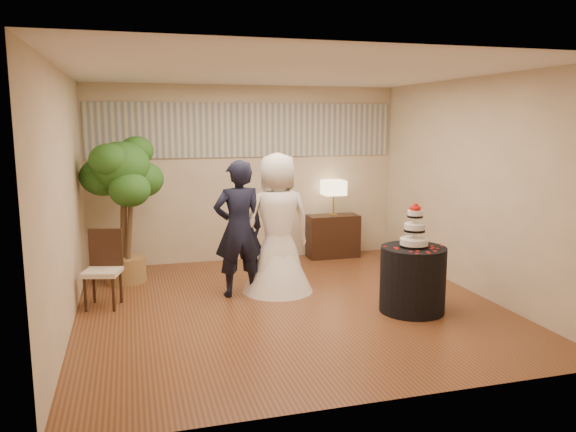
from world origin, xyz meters
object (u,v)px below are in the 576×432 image
object	(u,v)px
groom	(239,229)
side_chair	(102,270)
cake_table	(413,279)
wedding_cake	(415,225)
console	(333,236)
table_lamp	(333,198)
ficus_tree	(123,209)
bride	(278,223)

from	to	relation	value
groom	side_chair	bearing A→B (deg)	-2.59
cake_table	wedding_cake	distance (m)	0.65
console	table_lamp	bearing A→B (deg)	0.00
cake_table	table_lamp	distance (m)	2.88
groom	console	xyz separation A→B (m)	(1.90, 1.64, -0.53)
groom	console	size ratio (longest dim) A/B	2.08
ficus_tree	side_chair	distance (m)	1.24
wedding_cake	side_chair	world-z (taller)	wedding_cake
cake_table	wedding_cake	bearing A→B (deg)	0.00
bride	side_chair	size ratio (longest dim) A/B	1.97
groom	table_lamp	bearing A→B (deg)	-142.35
ficus_tree	side_chair	xyz separation A→B (m)	(-0.26, -1.07, -0.57)
bride	cake_table	size ratio (longest dim) A/B	2.36
cake_table	table_lamp	size ratio (longest dim) A/B	1.35
table_lamp	ficus_tree	size ratio (longest dim) A/B	0.28
table_lamp	side_chair	size ratio (longest dim) A/B	0.62
side_chair	ficus_tree	bearing A→B (deg)	90.43
cake_table	ficus_tree	size ratio (longest dim) A/B	0.38
groom	bride	xyz separation A→B (m)	(0.53, 0.04, 0.04)
groom	side_chair	size ratio (longest dim) A/B	1.88
cake_table	side_chair	world-z (taller)	side_chair
bride	console	xyz separation A→B (m)	(1.37, 1.60, -0.57)
bride	console	distance (m)	2.18
bride	ficus_tree	bearing A→B (deg)	-32.76
cake_table	side_chair	xyz separation A→B (m)	(-3.54, 1.15, 0.08)
bride	wedding_cake	distance (m)	1.81
bride	wedding_cake	world-z (taller)	bride
ficus_tree	cake_table	bearing A→B (deg)	-34.08
side_chair	bride	bearing A→B (deg)	15.82
bride	cake_table	distance (m)	1.88
wedding_cake	ficus_tree	distance (m)	3.96
table_lamp	groom	bearing A→B (deg)	-139.18
table_lamp	cake_table	bearing A→B (deg)	-90.81
console	table_lamp	world-z (taller)	table_lamp
console	wedding_cake	bearing A→B (deg)	-90.44
cake_table	table_lamp	world-z (taller)	table_lamp
table_lamp	side_chair	bearing A→B (deg)	-155.15
console	ficus_tree	distance (m)	3.44
groom	ficus_tree	world-z (taller)	ficus_tree
cake_table	groom	bearing A→B (deg)	147.83
table_lamp	side_chair	world-z (taller)	table_lamp
cake_table	wedding_cake	size ratio (longest dim) A/B	1.49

